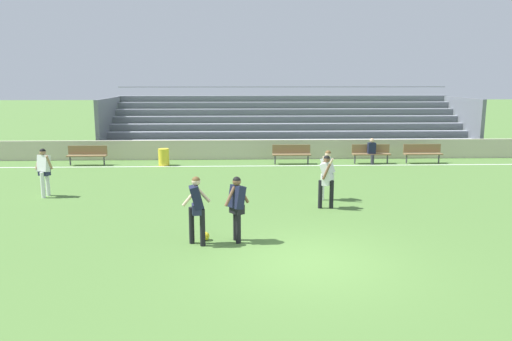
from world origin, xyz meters
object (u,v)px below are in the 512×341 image
object	(u,v)px
bench_near_bin	(291,152)
bleacher_stand	(288,122)
trash_bin	(164,157)
player_dark_wide_right	(237,203)
bench_near_wall_gap	(423,152)
bench_far_right	(371,152)
spectator_seated	(372,149)
player_white_pressing_high	(328,171)
player_white_overlapping	(326,177)
soccer_ball	(205,236)
bench_far_left	(87,153)
player_white_dropping_back	(44,168)
player_dark_on_ball	(197,204)

from	to	relation	value
bench_near_bin	bleacher_stand	bearing A→B (deg)	86.66
bench_near_bin	trash_bin	distance (m)	5.97
bleacher_stand	player_dark_wide_right	world-z (taller)	bleacher_stand
bench_near_wall_gap	player_dark_wide_right	world-z (taller)	player_dark_wide_right
bench_far_right	spectator_seated	distance (m)	0.19
player_white_pressing_high	player_white_overlapping	bearing A→B (deg)	-102.18
soccer_ball	bench_far_left	bearing A→B (deg)	119.23
bench_near_wall_gap	player_white_overlapping	bearing A→B (deg)	-126.81
bleacher_stand	soccer_ball	distance (m)	16.47
trash_bin	soccer_ball	xyz separation A→B (m)	(2.62, -10.84, -0.28)
bench_far_left	player_dark_wide_right	size ratio (longest dim) A/B	1.09
bleacher_stand	bench_far_left	distance (m)	11.04
bench_far_left	player_white_dropping_back	bearing A→B (deg)	-86.11
player_dark_on_ball	bench_far_left	bearing A→B (deg)	117.90
player_white_pressing_high	player_white_overlapping	world-z (taller)	player_white_overlapping
bench_near_bin	soccer_ball	distance (m)	11.57
bench_near_wall_gap	player_dark_on_ball	world-z (taller)	player_dark_on_ball
bench_far_right	player_white_overlapping	world-z (taller)	player_white_overlapping
bench_near_bin	spectator_seated	distance (m)	3.80
bench_far_left	player_white_overlapping	distance (m)	12.68
bench_far_right	bench_near_wall_gap	bearing A→B (deg)	0.00
player_white_pressing_high	soccer_ball	world-z (taller)	player_white_pressing_high
bench_far_left	bench_far_right	bearing A→B (deg)	0.00
bench_far_left	player_dark_wide_right	world-z (taller)	player_dark_wide_right
bench_near_bin	player_dark_on_ball	bearing A→B (deg)	-107.19
bench_near_bin	player_dark_on_ball	xyz separation A→B (m)	(-3.52, -11.37, 0.47)
bench_far_right	trash_bin	bearing A→B (deg)	-178.67
soccer_ball	trash_bin	bearing A→B (deg)	103.59
player_white_dropping_back	soccer_ball	world-z (taller)	player_white_dropping_back
player_dark_wide_right	player_white_pressing_high	distance (m)	5.13
player_white_dropping_back	spectator_seated	bearing A→B (deg)	25.37
bleacher_stand	bench_far_left	world-z (taller)	bleacher_stand
spectator_seated	player_dark_wide_right	world-z (taller)	player_dark_wide_right
bench_far_right	player_white_dropping_back	size ratio (longest dim) A/B	1.08
bleacher_stand	player_dark_on_ball	world-z (taller)	bleacher_stand
bleacher_stand	bench_far_left	xyz separation A→B (m)	(-9.83, -4.94, -0.98)
player_white_overlapping	soccer_ball	distance (m)	4.73
spectator_seated	player_white_dropping_back	world-z (taller)	player_white_dropping_back
player_dark_on_ball	soccer_ball	distance (m)	0.97
player_white_dropping_back	player_white_pressing_high	bearing A→B (deg)	-4.65
bench_near_bin	spectator_seated	size ratio (longest dim) A/B	1.49
bleacher_stand	bench_near_bin	xyz separation A→B (m)	(-0.29, -4.94, -0.98)
player_white_overlapping	soccer_ball	xyz separation A→B (m)	(-3.57, -2.98, -0.89)
bench_near_bin	player_dark_wide_right	xyz separation A→B (m)	(-2.54, -11.18, 0.44)
bench_near_wall_gap	spectator_seated	distance (m)	2.49
spectator_seated	player_dark_on_ball	world-z (taller)	player_dark_on_ball
player_white_overlapping	bench_far_left	bearing A→B (deg)	140.37
bench_far_right	bench_near_bin	xyz separation A→B (m)	(-3.79, 0.00, 0.00)
bench_far_left	player_dark_wide_right	bearing A→B (deg)	-57.97
spectator_seated	player_white_dropping_back	size ratio (longest dim) A/B	0.72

